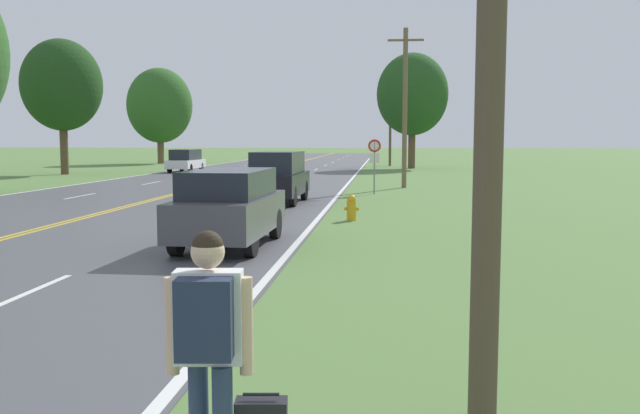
{
  "coord_description": "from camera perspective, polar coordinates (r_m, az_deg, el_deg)",
  "views": [
    {
      "loc": [
        9.37,
        -2.46,
        2.44
      ],
      "look_at": [
        8.36,
        7.93,
        1.4
      ],
      "focal_mm": 38.0,
      "sensor_mm": 36.0,
      "label": 1
    }
  ],
  "objects": [
    {
      "name": "hitchhiker_person",
      "position": [
        4.84,
        -9.41,
        -10.31
      ],
      "size": [
        0.61,
        0.44,
        1.81
      ],
      "rotation": [
        0.0,
        0.0,
        1.67
      ],
      "color": "navy",
      "rests_on": "ground"
    },
    {
      "name": "car_silver_sedan_mid_near",
      "position": [
        42.74,
        -4.41,
        3.43
      ],
      "size": [
        1.92,
        4.39,
        1.46
      ],
      "rotation": [
        0.0,
        0.0,
        -1.56
      ],
      "color": "black",
      "rests_on": "ground"
    },
    {
      "name": "utility_pole_far",
      "position": [
        63.74,
        5.93,
        6.85
      ],
      "size": [
        1.8,
        0.24,
        7.24
      ],
      "color": "brown",
      "rests_on": "ground"
    },
    {
      "name": "car_white_van_mid_far",
      "position": [
        52.32,
        -11.25,
        3.89
      ],
      "size": [
        1.88,
        4.54,
        1.71
      ],
      "rotation": [
        0.0,
        0.0,
        1.55
      ],
      "color": "black",
      "rests_on": "ground"
    },
    {
      "name": "traffic_sign",
      "position": [
        30.54,
        4.61,
        4.58
      ],
      "size": [
        0.6,
        0.1,
        2.47
      ],
      "color": "gray",
      "rests_on": "ground"
    },
    {
      "name": "fire_hydrant",
      "position": [
        20.44,
        2.67,
        -0.04
      ],
      "size": [
        0.45,
        0.29,
        0.78
      ],
      "color": "gold",
      "rests_on": "ground"
    },
    {
      "name": "tree_left_verge",
      "position": [
        71.81,
        -13.35,
        8.3
      ],
      "size": [
        6.61,
        6.61,
        9.73
      ],
      "color": "brown",
      "rests_on": "ground"
    },
    {
      "name": "tree_behind_sign",
      "position": [
        51.24,
        -20.92,
        9.55
      ],
      "size": [
        5.53,
        5.53,
        9.43
      ],
      "color": "brown",
      "rests_on": "ground"
    },
    {
      "name": "utility_pole_midground",
      "position": [
        34.73,
        7.16,
        8.47
      ],
      "size": [
        1.8,
        0.24,
        7.99
      ],
      "color": "brown",
      "rests_on": "ground"
    },
    {
      "name": "tree_right_cluster",
      "position": [
        58.48,
        7.79,
        9.37
      ],
      "size": [
        6.02,
        6.02,
        9.73
      ],
      "color": "brown",
      "rests_on": "ground"
    },
    {
      "name": "car_black_suv_approaching",
      "position": [
        26.07,
        -3.55,
        2.6
      ],
      "size": [
        1.94,
        4.55,
        1.98
      ],
      "rotation": [
        0.0,
        0.0,
        -1.6
      ],
      "color": "black",
      "rests_on": "ground"
    },
    {
      "name": "car_dark_grey_suv_nearest",
      "position": [
        15.51,
        -7.64,
        0.1
      ],
      "size": [
        1.92,
        4.39,
        1.76
      ],
      "rotation": [
        0.0,
        0.0,
        -1.6
      ],
      "color": "black",
      "rests_on": "ground"
    }
  ]
}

